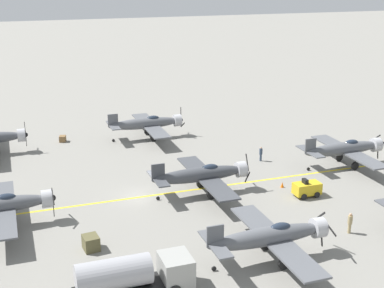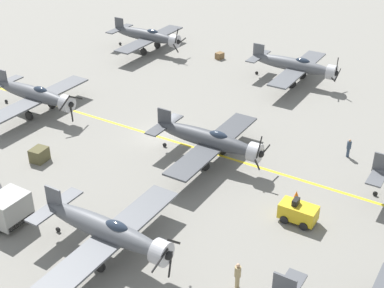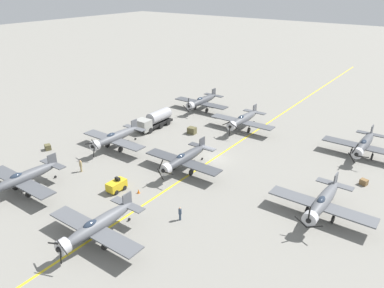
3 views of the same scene
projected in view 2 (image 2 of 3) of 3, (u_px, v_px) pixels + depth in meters
name	position (u px, v px, depth m)	size (l,w,h in m)	color
ground_plane	(162.00, 138.00, 48.19)	(400.00, 400.00, 0.00)	gray
taxiway_stripe	(162.00, 138.00, 48.19)	(0.30, 160.00, 0.01)	yellow
airplane_mid_right	(108.00, 231.00, 33.50)	(12.00, 9.98, 3.65)	#56595E
airplane_near_left	(148.00, 36.00, 67.19)	(12.00, 9.98, 3.71)	#484B50
airplane_mid_left	(296.00, 65.00, 58.31)	(12.00, 9.98, 3.80)	#56595E
airplane_near_center	(36.00, 95.00, 51.57)	(12.00, 9.98, 3.65)	#525459
airplane_mid_center	(210.00, 140.00, 43.72)	(12.00, 9.98, 3.67)	#414449
tow_tractor	(298.00, 212.00, 37.20)	(1.57, 2.60, 1.79)	gold
ground_crew_walking	(238.00, 274.00, 31.55)	(0.39, 0.39, 1.81)	tan
ground_crew_inspecting	(349.00, 147.00, 44.85)	(0.37, 0.37, 1.68)	#334256
supply_crate_by_tanker	(39.00, 155.00, 44.44)	(1.39, 1.16, 1.16)	brown
supply_crate_outboard	(220.00, 56.00, 65.62)	(0.93, 0.77, 0.77)	brown
traffic_cone	(296.00, 194.00, 40.01)	(0.36, 0.36, 0.55)	orange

